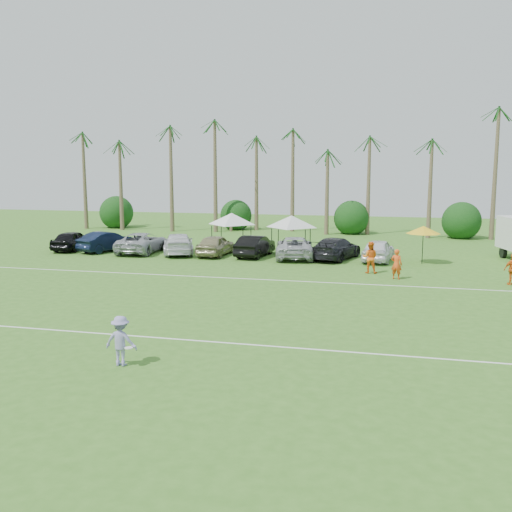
# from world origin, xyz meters

# --- Properties ---
(ground) EXTENTS (120.00, 120.00, 0.00)m
(ground) POSITION_xyz_m (0.00, 0.00, 0.00)
(ground) COLOR #3A6E21
(ground) RESTS_ON ground
(field_lines) EXTENTS (80.00, 12.10, 0.01)m
(field_lines) POSITION_xyz_m (0.00, 8.00, 0.01)
(field_lines) COLOR white
(field_lines) RESTS_ON ground
(palm_tree_0) EXTENTS (2.40, 2.40, 8.90)m
(palm_tree_0) POSITION_xyz_m (-22.00, 38.00, 7.48)
(palm_tree_0) COLOR brown
(palm_tree_0) RESTS_ON ground
(palm_tree_1) EXTENTS (2.40, 2.40, 9.90)m
(palm_tree_1) POSITION_xyz_m (-17.00, 38.00, 8.35)
(palm_tree_1) COLOR brown
(palm_tree_1) RESTS_ON ground
(palm_tree_2) EXTENTS (2.40, 2.40, 10.90)m
(palm_tree_2) POSITION_xyz_m (-12.00, 38.00, 9.21)
(palm_tree_2) COLOR brown
(palm_tree_2) RESTS_ON ground
(palm_tree_3) EXTENTS (2.40, 2.40, 11.90)m
(palm_tree_3) POSITION_xyz_m (-8.00, 38.00, 10.06)
(palm_tree_3) COLOR brown
(palm_tree_3) RESTS_ON ground
(palm_tree_4) EXTENTS (2.40, 2.40, 8.90)m
(palm_tree_4) POSITION_xyz_m (-4.00, 38.00, 7.48)
(palm_tree_4) COLOR brown
(palm_tree_4) RESTS_ON ground
(palm_tree_5) EXTENTS (2.40, 2.40, 9.90)m
(palm_tree_5) POSITION_xyz_m (0.00, 38.00, 8.35)
(palm_tree_5) COLOR brown
(palm_tree_5) RESTS_ON ground
(palm_tree_6) EXTENTS (2.40, 2.40, 10.90)m
(palm_tree_6) POSITION_xyz_m (4.00, 38.00, 9.21)
(palm_tree_6) COLOR brown
(palm_tree_6) RESTS_ON ground
(palm_tree_7) EXTENTS (2.40, 2.40, 11.90)m
(palm_tree_7) POSITION_xyz_m (8.00, 38.00, 10.06)
(palm_tree_7) COLOR brown
(palm_tree_7) RESTS_ON ground
(palm_tree_8) EXTENTS (2.40, 2.40, 8.90)m
(palm_tree_8) POSITION_xyz_m (13.00, 38.00, 7.48)
(palm_tree_8) COLOR brown
(palm_tree_8) RESTS_ON ground
(palm_tree_9) EXTENTS (2.40, 2.40, 9.90)m
(palm_tree_9) POSITION_xyz_m (18.00, 38.00, 8.35)
(palm_tree_9) COLOR brown
(palm_tree_9) RESTS_ON ground
(bush_tree_0) EXTENTS (4.00, 4.00, 4.00)m
(bush_tree_0) POSITION_xyz_m (-19.00, 39.00, 1.80)
(bush_tree_0) COLOR brown
(bush_tree_0) RESTS_ON ground
(bush_tree_1) EXTENTS (4.00, 4.00, 4.00)m
(bush_tree_1) POSITION_xyz_m (-6.00, 39.00, 1.80)
(bush_tree_1) COLOR brown
(bush_tree_1) RESTS_ON ground
(bush_tree_2) EXTENTS (4.00, 4.00, 4.00)m
(bush_tree_2) POSITION_xyz_m (6.00, 39.00, 1.80)
(bush_tree_2) COLOR brown
(bush_tree_2) RESTS_ON ground
(bush_tree_3) EXTENTS (4.00, 4.00, 4.00)m
(bush_tree_3) POSITION_xyz_m (16.00, 39.00, 1.80)
(bush_tree_3) COLOR brown
(bush_tree_3) RESTS_ON ground
(sideline_player_a) EXTENTS (0.73, 0.58, 1.74)m
(sideline_player_a) POSITION_xyz_m (10.26, 15.98, 0.87)
(sideline_player_a) COLOR #F6531B
(sideline_player_a) RESTS_ON ground
(sideline_player_b) EXTENTS (0.97, 0.78, 1.92)m
(sideline_player_b) POSITION_xyz_m (8.70, 17.56, 0.96)
(sideline_player_b) COLOR orange
(sideline_player_b) RESTS_ON ground
(canopy_tent_left) EXTENTS (3.97, 3.97, 3.22)m
(canopy_tent_left) POSITION_xyz_m (-2.69, 26.79, 2.76)
(canopy_tent_left) COLOR black
(canopy_tent_left) RESTS_ON ground
(canopy_tent_right) EXTENTS (3.96, 3.96, 3.21)m
(canopy_tent_right) POSITION_xyz_m (2.40, 25.67, 2.75)
(canopy_tent_right) COLOR black
(canopy_tent_right) RESTS_ON ground
(market_umbrella) EXTENTS (2.27, 2.27, 2.53)m
(market_umbrella) POSITION_xyz_m (11.95, 21.96, 2.27)
(market_umbrella) COLOR black
(market_umbrella) RESTS_ON ground
(frisbee_player) EXTENTS (1.07, 0.64, 1.64)m
(frisbee_player) POSITION_xyz_m (1.64, -1.08, 0.82)
(frisbee_player) COLOR #938BC5
(frisbee_player) RESTS_ON ground
(parked_car_0) EXTENTS (2.08, 4.60, 1.53)m
(parked_car_0) POSITION_xyz_m (-14.24, 22.15, 0.77)
(parked_car_0) COLOR black
(parked_car_0) RESTS_ON ground
(parked_car_1) EXTENTS (3.19, 4.92, 1.53)m
(parked_car_1) POSITION_xyz_m (-11.33, 22.17, 0.77)
(parked_car_1) COLOR black
(parked_car_1) RESTS_ON ground
(parked_car_2) EXTENTS (2.84, 5.64, 1.53)m
(parked_car_2) POSITION_xyz_m (-8.42, 22.19, 0.77)
(parked_car_2) COLOR #A1A3A9
(parked_car_2) RESTS_ON ground
(parked_car_3) EXTENTS (3.93, 5.70, 1.53)m
(parked_car_3) POSITION_xyz_m (-5.50, 22.22, 0.77)
(parked_car_3) COLOR silver
(parked_car_3) RESTS_ON ground
(parked_car_4) EXTENTS (1.95, 4.55, 1.53)m
(parked_car_4) POSITION_xyz_m (-2.59, 22.15, 0.77)
(parked_car_4) COLOR #989067
(parked_car_4) RESTS_ON ground
(parked_car_5) EXTENTS (2.10, 4.79, 1.53)m
(parked_car_5) POSITION_xyz_m (0.32, 22.41, 0.77)
(parked_car_5) COLOR black
(parked_car_5) RESTS_ON ground
(parked_car_6) EXTENTS (3.46, 5.87, 1.53)m
(parked_car_6) POSITION_xyz_m (3.23, 22.33, 0.77)
(parked_car_6) COLOR #B2B4B9
(parked_car_6) RESTS_ON ground
(parked_car_7) EXTENTS (3.53, 5.67, 1.53)m
(parked_car_7) POSITION_xyz_m (6.15, 22.53, 0.77)
(parked_car_7) COLOR black
(parked_car_7) RESTS_ON ground
(parked_car_8) EXTENTS (2.36, 4.69, 1.53)m
(parked_car_8) POSITION_xyz_m (9.06, 22.29, 0.77)
(parked_car_8) COLOR white
(parked_car_8) RESTS_ON ground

